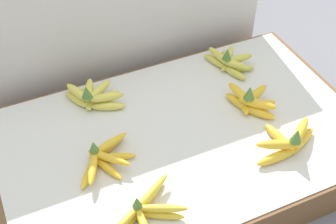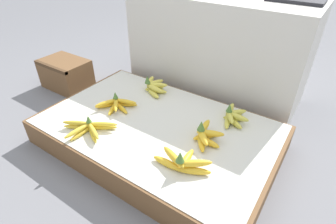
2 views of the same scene
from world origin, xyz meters
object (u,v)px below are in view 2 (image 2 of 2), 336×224
banana_bunch_front_left (88,128)px  banana_bunch_middle_midleft (205,135)px  wooden_crate (66,74)px  banana_bunch_back_left (154,86)px  banana_bunch_back_midleft (232,116)px  banana_bunch_middle_left (116,104)px  banana_bunch_front_midleft (183,162)px

banana_bunch_front_left → banana_bunch_middle_midleft: banana_bunch_middle_midleft is taller
wooden_crate → banana_bunch_back_left: size_ratio=1.80×
banana_bunch_middle_midleft → banana_bunch_back_midleft: (0.05, 0.24, -0.00)m
banana_bunch_middle_midleft → banana_bunch_back_midleft: bearing=78.7°
wooden_crate → banana_bunch_middle_left: size_ratio=1.67×
banana_bunch_middle_midleft → banana_bunch_front_midleft: bearing=-87.8°
wooden_crate → banana_bunch_middle_left: banana_bunch_middle_left is taller
banana_bunch_back_midleft → banana_bunch_front_midleft: bearing=-94.9°
wooden_crate → banana_bunch_back_left: (0.75, 0.11, 0.07)m
banana_bunch_front_midleft → banana_bunch_middle_midleft: size_ratio=1.26×
banana_bunch_middle_left → banana_bunch_back_left: size_ratio=1.08×
banana_bunch_back_left → banana_bunch_middle_left: bearing=-101.6°
banana_bunch_back_left → banana_bunch_back_midleft: 0.55m
wooden_crate → banana_bunch_back_left: bearing=8.4°
banana_bunch_middle_left → banana_bunch_back_left: (0.06, 0.28, 0.01)m
banana_bunch_middle_left → wooden_crate: bearing=166.1°
banana_bunch_back_midleft → banana_bunch_middle_left: bearing=-156.6°
wooden_crate → banana_bunch_middle_midleft: (1.26, -0.15, 0.07)m
banana_bunch_middle_left → banana_bunch_middle_midleft: 0.56m
banana_bunch_back_left → banana_bunch_middle_midleft: bearing=-27.1°
banana_bunch_front_left → banana_bunch_middle_midleft: size_ratio=1.28×
banana_bunch_middle_midleft → banana_bunch_middle_left: bearing=-177.2°
banana_bunch_front_midleft → banana_bunch_middle_left: 0.60m
banana_bunch_front_midleft → banana_bunch_back_left: bearing=137.1°
banana_bunch_front_left → banana_bunch_back_midleft: bearing=41.9°
banana_bunch_front_left → banana_bunch_middle_left: size_ratio=1.25×
banana_bunch_front_midleft → banana_bunch_back_midleft: bearing=85.1°
banana_bunch_middle_left → banana_bunch_back_left: bearing=78.4°
banana_bunch_front_midleft → banana_bunch_front_left: bearing=-173.9°
banana_bunch_front_left → banana_bunch_middle_midleft: 0.59m
banana_bunch_middle_midleft → banana_bunch_back_left: (-0.50, 0.26, -0.00)m
banana_bunch_front_left → banana_bunch_front_midleft: bearing=6.1°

